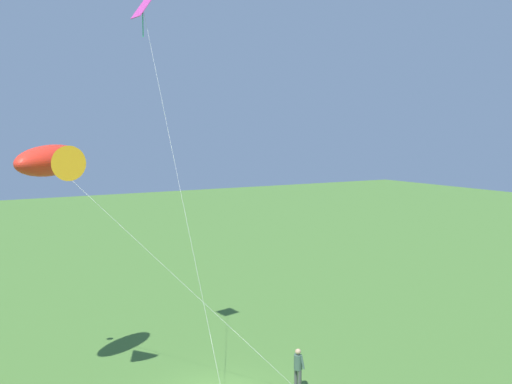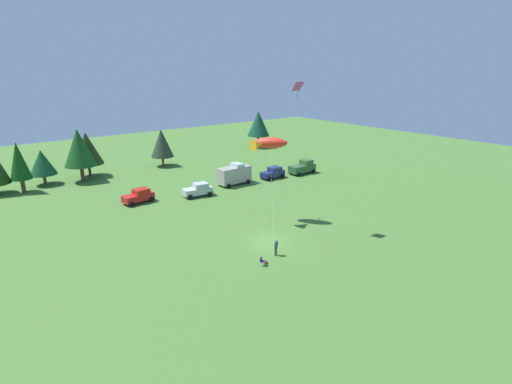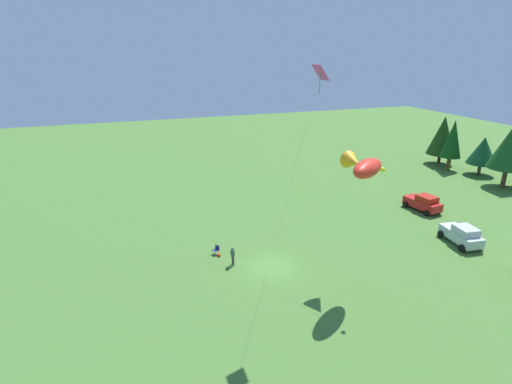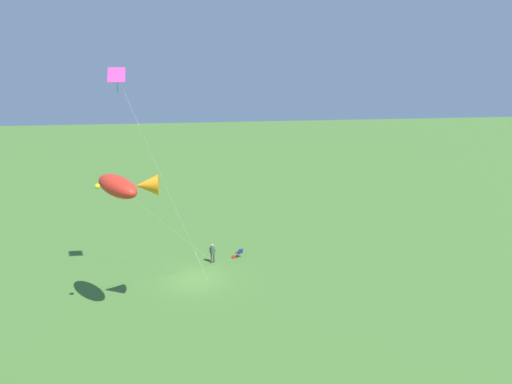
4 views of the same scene
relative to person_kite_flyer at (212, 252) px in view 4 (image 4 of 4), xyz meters
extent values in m
plane|color=#46722E|center=(1.41, 2.97, -1.02)|extent=(160.00, 160.00, 0.00)
cylinder|color=#424945|center=(0.11, 0.03, -0.60)|extent=(0.14, 0.14, 0.85)
cylinder|color=#424945|center=(-0.11, -0.02, -0.60)|extent=(0.14, 0.14, 0.85)
cylinder|color=#3C5949|center=(0.00, 0.00, 0.14)|extent=(0.40, 0.40, 0.62)
sphere|color=tan|center=(0.00, 0.00, 0.60)|extent=(0.24, 0.24, 0.24)
cylinder|color=#3C5949|center=(0.21, -0.02, 0.17)|extent=(0.14, 0.11, 0.55)
cylinder|color=#3C5949|center=(-0.19, -0.09, 0.17)|extent=(0.25, 0.13, 0.55)
cube|color=navy|center=(-2.35, -0.91, -0.60)|extent=(0.66, 0.66, 0.04)
cube|color=navy|center=(-2.47, -0.72, -0.40)|extent=(0.43, 0.28, 0.40)
cylinder|color=#A5A8AD|center=(-2.07, -0.98, -0.81)|extent=(0.03, 0.03, 0.42)
cylinder|color=#A5A8AD|center=(-2.43, -1.20, -0.81)|extent=(0.03, 0.03, 0.42)
cylinder|color=#A5A8AD|center=(-2.28, -0.62, -0.81)|extent=(0.03, 0.03, 0.42)
cylinder|color=#A5A8AD|center=(-2.64, -0.84, -0.81)|extent=(0.03, 0.03, 0.42)
cube|color=red|center=(-1.90, -0.75, -0.91)|extent=(0.34, 0.24, 0.22)
ellipsoid|color=red|center=(6.06, 8.32, 8.46)|extent=(3.70, 4.25, 1.44)
cone|color=#F9A71B|center=(4.21, 8.32, 8.46)|extent=(1.44, 1.37, 1.37)
sphere|color=yellow|center=(7.20, 8.74, 8.61)|extent=(0.33, 0.33, 0.33)
cylinder|color=silver|center=(2.96, 4.19, 3.72)|extent=(6.21, 8.28, 9.48)
cylinder|color=#4C3823|center=(-0.13, 0.06, -1.02)|extent=(0.04, 0.04, 0.01)
cube|color=#D13B9D|center=(6.22, 4.07, 15.05)|extent=(1.19, 0.74, 0.97)
cylinder|color=green|center=(6.22, 4.07, 14.35)|extent=(0.04, 0.04, 1.18)
cylinder|color=silver|center=(3.37, 3.65, 7.02)|extent=(5.72, 0.85, 16.07)
cylinder|color=#4C3823|center=(0.51, 3.23, -1.02)|extent=(0.04, 0.04, 0.01)
camera|label=1|loc=(-23.52, 16.36, 10.01)|focal=50.00mm
camera|label=2|loc=(-23.76, -27.38, 17.04)|focal=28.00mm
camera|label=3|loc=(28.93, -8.35, 16.38)|focal=28.00mm
camera|label=4|loc=(0.90, 39.37, 17.28)|focal=35.00mm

